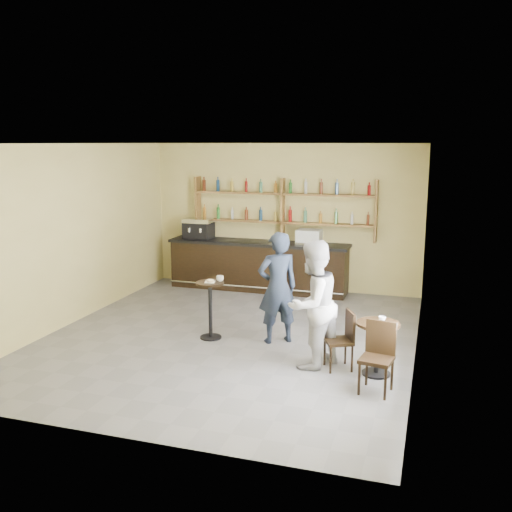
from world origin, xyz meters
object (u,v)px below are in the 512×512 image
(pastry_case, at_px, (309,237))
(man_main, at_px, (278,288))
(bar_counter, at_px, (258,266))
(chair_south, at_px, (376,359))
(espresso_machine, at_px, (199,228))
(patron_second, at_px, (312,304))
(pedestal_table, at_px, (210,310))
(chair_west, at_px, (339,340))
(cafe_table, at_px, (377,349))

(pastry_case, bearing_deg, man_main, -92.66)
(bar_counter, relative_size, chair_south, 4.31)
(pastry_case, bearing_deg, espresso_machine, 174.23)
(bar_counter, xyz_separation_m, patron_second, (2.05, -3.97, 0.39))
(pedestal_table, bearing_deg, chair_west, -16.54)
(cafe_table, relative_size, chair_west, 0.89)
(man_main, height_order, patron_second, patron_second)
(pastry_case, relative_size, pedestal_table, 0.55)
(chair_west, bearing_deg, chair_south, 16.56)
(pedestal_table, bearing_deg, cafe_table, -14.39)
(chair_south, height_order, patron_second, patron_second)
(chair_south, bearing_deg, pedestal_table, 164.75)
(bar_counter, distance_m, cafe_table, 5.01)
(chair_west, xyz_separation_m, patron_second, (-0.39, -0.01, 0.50))
(man_main, distance_m, cafe_table, 1.98)
(man_main, xyz_separation_m, patron_second, (0.75, -0.84, 0.02))
(bar_counter, bearing_deg, patron_second, -62.69)
(espresso_machine, height_order, cafe_table, espresso_machine)
(pedestal_table, height_order, chair_west, pedestal_table)
(pastry_case, xyz_separation_m, patron_second, (0.92, -3.97, -0.31))
(patron_second, bearing_deg, bar_counter, -122.95)
(pastry_case, distance_m, patron_second, 4.09)
(bar_counter, relative_size, pedestal_table, 4.15)
(cafe_table, bearing_deg, chair_west, 174.81)
(pastry_case, xyz_separation_m, chair_south, (1.91, -4.62, -0.78))
(bar_counter, relative_size, cafe_table, 5.24)
(espresso_machine, xyz_separation_m, patron_second, (3.47, -3.97, -0.38))
(bar_counter, distance_m, chair_west, 4.66)
(patron_second, bearing_deg, chair_west, 120.81)
(espresso_machine, bearing_deg, pastry_case, 5.55)
(chair_west, xyz_separation_m, chair_south, (0.60, -0.65, 0.04))
(man_main, bearing_deg, espresso_machine, -82.88)
(bar_counter, height_order, espresso_machine, espresso_machine)
(pedestal_table, relative_size, chair_south, 1.04)
(espresso_machine, distance_m, patron_second, 5.29)
(chair_south, bearing_deg, pastry_case, 122.06)
(patron_second, bearing_deg, pastry_case, -137.21)
(pastry_case, xyz_separation_m, chair_west, (1.31, -3.97, -0.81))
(chair_south, bearing_deg, man_main, 149.17)
(espresso_machine, xyz_separation_m, chair_west, (3.86, -3.97, -0.88))
(espresso_machine, bearing_deg, pedestal_table, -58.46)
(pedestal_table, height_order, cafe_table, pedestal_table)
(espresso_machine, height_order, patron_second, patron_second)
(pastry_case, distance_m, man_main, 3.16)
(pastry_case, relative_size, chair_south, 0.57)
(pedestal_table, xyz_separation_m, chair_west, (2.25, -0.67, -0.05))
(cafe_table, bearing_deg, chair_south, -85.24)
(bar_counter, relative_size, pastry_case, 7.61)
(cafe_table, relative_size, chair_south, 0.82)
(espresso_machine, relative_size, man_main, 0.35)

